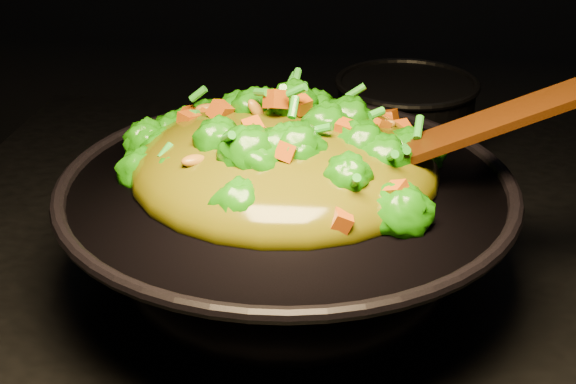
# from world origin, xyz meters

# --- Properties ---
(wok) EXTENTS (0.59, 0.59, 0.13)m
(wok) POSITION_xyz_m (-0.10, -0.11, 0.97)
(wok) COLOR black
(wok) RESTS_ON stovetop
(stir_fry) EXTENTS (0.36, 0.36, 0.11)m
(stir_fry) POSITION_xyz_m (-0.11, -0.09, 1.09)
(stir_fry) COLOR #1D7808
(stir_fry) RESTS_ON wok
(spatula) EXTENTS (0.31, 0.08, 0.13)m
(spatula) POSITION_xyz_m (0.06, -0.10, 1.09)
(spatula) COLOR #371804
(spatula) RESTS_ON wok
(back_pot) EXTENTS (0.25, 0.25, 0.12)m
(back_pot) POSITION_xyz_m (0.03, 0.28, 0.96)
(back_pot) COLOR black
(back_pot) RESTS_ON stovetop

